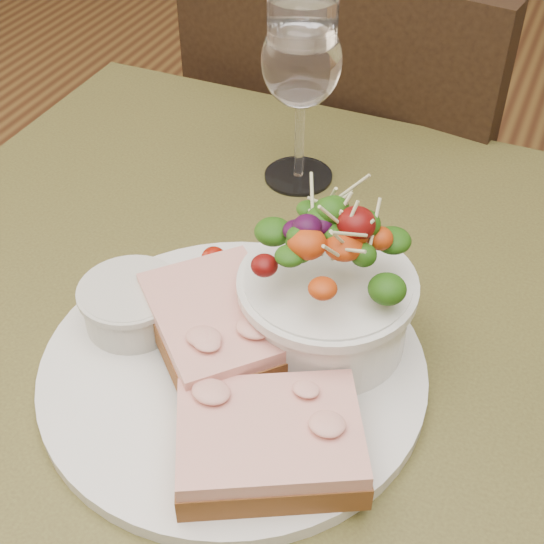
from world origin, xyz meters
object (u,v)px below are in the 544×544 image
at_px(sandwich_front, 270,441).
at_px(wine_glass, 301,66).
at_px(cafe_table, 273,444).
at_px(salad_bowl, 328,281).
at_px(chair_far, 362,286).
at_px(sandwich_back, 218,324).
at_px(dinner_plate, 233,368).
at_px(ramekin, 131,303).

relative_size(sandwich_front, wine_glass, 0.86).
distance_m(cafe_table, sandwich_front, 0.16).
bearing_deg(salad_bowl, cafe_table, -131.65).
height_order(cafe_table, chair_far, chair_far).
xyz_separation_m(chair_far, sandwich_back, (0.05, -0.62, 0.49)).
distance_m(chair_far, sandwich_front, 0.86).
bearing_deg(dinner_plate, sandwich_back, 146.51).
xyz_separation_m(dinner_plate, sandwich_back, (-0.02, 0.01, 0.03)).
distance_m(chair_far, ramekin, 0.79).
xyz_separation_m(chair_far, salad_bowl, (0.12, -0.58, 0.53)).
relative_size(sandwich_front, sandwich_back, 0.99).
relative_size(dinner_plate, ramekin, 3.89).
relative_size(chair_far, dinner_plate, 3.07).
distance_m(sandwich_front, ramekin, 0.17).
bearing_deg(dinner_plate, cafe_table, 38.71).
height_order(cafe_table, dinner_plate, dinner_plate).
distance_m(sandwich_back, wine_glass, 0.27).
bearing_deg(sandwich_back, wine_glass, 141.56).
distance_m(chair_far, dinner_plate, 0.78).
bearing_deg(wine_glass, ramekin, -98.57).
bearing_deg(sandwich_front, sandwich_back, 107.09).
xyz_separation_m(sandwich_back, salad_bowl, (0.07, 0.04, 0.03)).
bearing_deg(cafe_table, chair_far, 98.33).
distance_m(ramekin, salad_bowl, 0.16).
bearing_deg(cafe_table, sandwich_front, -68.48).
bearing_deg(wine_glass, salad_bowl, -63.56).
bearing_deg(salad_bowl, dinner_plate, -135.71).
height_order(cafe_table, salad_bowl, salad_bowl).
xyz_separation_m(dinner_plate, sandwich_front, (0.06, -0.07, 0.02)).
distance_m(dinner_plate, sandwich_front, 0.09).
distance_m(salad_bowl, wine_glass, 0.25).
distance_m(chair_far, wine_glass, 0.68).
bearing_deg(salad_bowl, ramekin, -163.55).
xyz_separation_m(chair_far, ramekin, (-0.03, -0.62, 0.49)).
distance_m(cafe_table, wine_glass, 0.34).
xyz_separation_m(sandwich_front, wine_glass, (-0.11, 0.33, 0.09)).
distance_m(dinner_plate, ramekin, 0.10).
relative_size(cafe_table, dinner_plate, 2.73).
bearing_deg(ramekin, sandwich_front, -26.60).
xyz_separation_m(cafe_table, sandwich_front, (0.03, -0.09, 0.13)).
bearing_deg(wine_glass, cafe_table, -72.53).
height_order(cafe_table, ramekin, ramekin).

